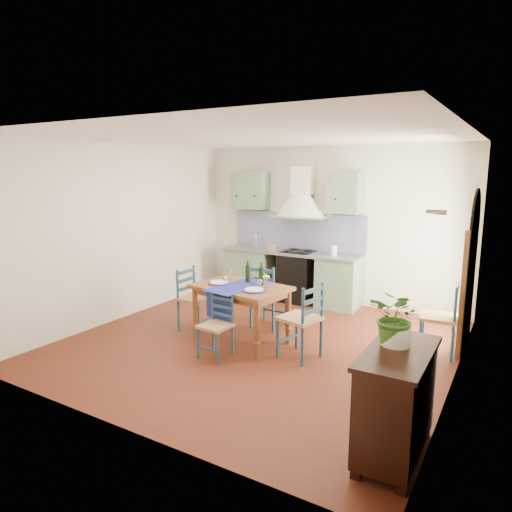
# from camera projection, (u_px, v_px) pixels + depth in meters

# --- Properties ---
(floor) EXTENTS (5.00, 5.00, 0.00)m
(floor) POSITION_uv_depth(u_px,v_px,m) (259.00, 343.00, 6.37)
(floor) COLOR #461E0F
(floor) RESTS_ON ground
(back_wall) EXTENTS (5.00, 0.96, 2.80)m
(back_wall) POSITION_uv_depth(u_px,v_px,m) (300.00, 244.00, 8.35)
(back_wall) COLOR silver
(back_wall) RESTS_ON ground
(right_wall) EXTENTS (0.26, 5.00, 2.80)m
(right_wall) POSITION_uv_depth(u_px,v_px,m) (463.00, 264.00, 5.11)
(right_wall) COLOR silver
(right_wall) RESTS_ON ground
(left_wall) EXTENTS (0.04, 5.00, 2.80)m
(left_wall) POSITION_uv_depth(u_px,v_px,m) (125.00, 232.00, 7.37)
(left_wall) COLOR silver
(left_wall) RESTS_ON ground
(ceiling) EXTENTS (5.00, 5.00, 0.01)m
(ceiling) POSITION_uv_depth(u_px,v_px,m) (259.00, 136.00, 5.86)
(ceiling) COLOR white
(ceiling) RESTS_ON back_wall
(dining_table) EXTENTS (1.37, 1.06, 1.12)m
(dining_table) POSITION_uv_depth(u_px,v_px,m) (241.00, 292.00, 6.30)
(dining_table) COLOR brown
(dining_table) RESTS_ON ground
(chair_near) EXTENTS (0.38, 0.38, 0.80)m
(chair_near) POSITION_uv_depth(u_px,v_px,m) (216.00, 326.00, 5.84)
(chair_near) COLOR navy
(chair_near) RESTS_ON ground
(chair_far) EXTENTS (0.48, 0.48, 0.99)m
(chair_far) POSITION_uv_depth(u_px,v_px,m) (268.00, 295.00, 6.93)
(chair_far) COLOR navy
(chair_far) RESTS_ON ground
(chair_left) EXTENTS (0.45, 0.45, 0.95)m
(chair_left) POSITION_uv_depth(u_px,v_px,m) (194.00, 299.00, 6.81)
(chair_left) COLOR navy
(chair_left) RESTS_ON ground
(chair_right) EXTENTS (0.55, 0.55, 0.99)m
(chair_right) POSITION_uv_depth(u_px,v_px,m) (302.00, 320.00, 5.78)
(chair_right) COLOR navy
(chair_right) RESTS_ON ground
(chair_spare) EXTENTS (0.49, 0.49, 0.96)m
(chair_spare) POSITION_uv_depth(u_px,v_px,m) (441.00, 318.00, 5.88)
(chair_spare) COLOR navy
(chair_spare) RESTS_ON ground
(sideboard) EXTENTS (0.50, 1.05, 0.94)m
(sideboard) POSITION_uv_depth(u_px,v_px,m) (395.00, 399.00, 3.77)
(sideboard) COLOR black
(sideboard) RESTS_ON ground
(potted_plant) EXTENTS (0.53, 0.49, 0.48)m
(potted_plant) POSITION_uv_depth(u_px,v_px,m) (397.00, 318.00, 3.77)
(potted_plant) COLOR #346A22
(potted_plant) RESTS_ON sideboard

